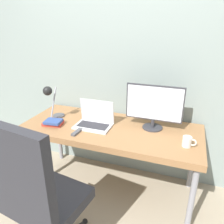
# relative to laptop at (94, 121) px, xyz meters

# --- Properties ---
(ground_plane) EXTENTS (12.00, 12.00, 0.00)m
(ground_plane) POSITION_rel_laptop_xyz_m (0.16, -0.35, -0.80)
(ground_plane) COLOR tan
(wall_back) EXTENTS (8.00, 0.05, 2.60)m
(wall_back) POSITION_rel_laptop_xyz_m (0.16, 0.46, 0.50)
(wall_back) COLOR gray
(wall_back) RESTS_ON ground_plane
(desk) EXTENTS (1.77, 0.74, 0.75)m
(desk) POSITION_rel_laptop_xyz_m (0.16, 0.02, -0.11)
(desk) COLOR #996B42
(desk) RESTS_ON ground_plane
(laptop) EXTENTS (0.36, 0.24, 0.25)m
(laptop) POSITION_rel_laptop_xyz_m (0.00, 0.00, 0.00)
(laptop) COLOR silver
(laptop) RESTS_ON desk
(monitor) EXTENTS (0.54, 0.20, 0.43)m
(monitor) POSITION_rel_laptop_xyz_m (0.56, 0.15, 0.18)
(monitor) COLOR #333338
(monitor) RESTS_ON desk
(desk_lamp) EXTENTS (0.13, 0.26, 0.38)m
(desk_lamp) POSITION_rel_laptop_xyz_m (-0.47, -0.03, 0.20)
(desk_lamp) COLOR #4C4C51
(desk_lamp) RESTS_ON desk
(office_chair) EXTENTS (0.63, 0.63, 1.18)m
(office_chair) POSITION_rel_laptop_xyz_m (-0.04, -0.88, -0.15)
(office_chair) COLOR black
(office_chair) RESTS_ON ground_plane
(book_stack) EXTENTS (0.21, 0.17, 0.06)m
(book_stack) POSITION_rel_laptop_xyz_m (-0.40, -0.13, -0.03)
(book_stack) COLOR #B2382D
(book_stack) RESTS_ON desk
(tv_remote) EXTENTS (0.05, 0.15, 0.02)m
(tv_remote) POSITION_rel_laptop_xyz_m (-0.09, -0.20, -0.04)
(tv_remote) COLOR #4C4C51
(tv_remote) RESTS_ON desk
(mug) EXTENTS (0.12, 0.08, 0.09)m
(mug) POSITION_rel_laptop_xyz_m (0.89, -0.10, -0.01)
(mug) COLOR silver
(mug) RESTS_ON desk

